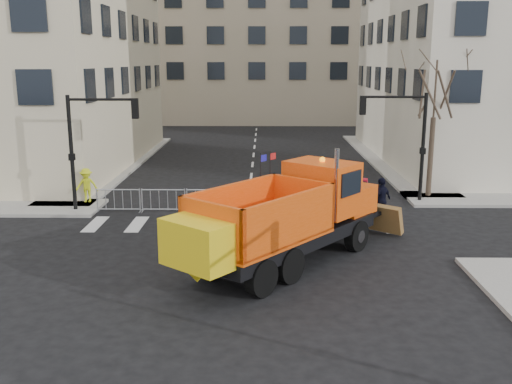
{
  "coord_description": "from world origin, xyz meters",
  "views": [
    {
      "loc": [
        0.76,
        -18.05,
        6.92
      ],
      "look_at": [
        0.48,
        2.5,
        2.15
      ],
      "focal_mm": 40.0,
      "sensor_mm": 36.0,
      "label": 1
    }
  ],
  "objects_px": {
    "cop_b": "(348,204)",
    "worker": "(87,185)",
    "plow_truck": "(284,215)",
    "cop_c": "(381,200)",
    "cop_a": "(346,211)",
    "newspaper_box": "(362,190)"
  },
  "relations": [
    {
      "from": "plow_truck",
      "to": "cop_c",
      "type": "height_order",
      "value": "plow_truck"
    },
    {
      "from": "cop_b",
      "to": "cop_c",
      "type": "height_order",
      "value": "cop_c"
    },
    {
      "from": "cop_c",
      "to": "newspaper_box",
      "type": "bearing_deg",
      "value": -128.07
    },
    {
      "from": "cop_a",
      "to": "cop_b",
      "type": "relative_size",
      "value": 1.0
    },
    {
      "from": "cop_a",
      "to": "plow_truck",
      "type": "bearing_deg",
      "value": 56.52
    },
    {
      "from": "cop_b",
      "to": "newspaper_box",
      "type": "distance_m",
      "value": 4.19
    },
    {
      "from": "plow_truck",
      "to": "worker",
      "type": "height_order",
      "value": "plow_truck"
    },
    {
      "from": "cop_a",
      "to": "cop_b",
      "type": "distance_m",
      "value": 1.24
    },
    {
      "from": "worker",
      "to": "cop_c",
      "type": "bearing_deg",
      "value": -16.05
    },
    {
      "from": "worker",
      "to": "plow_truck",
      "type": "bearing_deg",
      "value": -45.87
    },
    {
      "from": "cop_a",
      "to": "worker",
      "type": "relative_size",
      "value": 1.18
    },
    {
      "from": "plow_truck",
      "to": "cop_c",
      "type": "relative_size",
      "value": 4.88
    },
    {
      "from": "newspaper_box",
      "to": "cop_a",
      "type": "bearing_deg",
      "value": -91.83
    },
    {
      "from": "cop_b",
      "to": "worker",
      "type": "bearing_deg",
      "value": -18.47
    },
    {
      "from": "cop_c",
      "to": "newspaper_box",
      "type": "xyz_separation_m",
      "value": [
        -0.25,
        3.34,
        -0.3
      ]
    },
    {
      "from": "cop_c",
      "to": "cop_a",
      "type": "bearing_deg",
      "value": 3.51
    },
    {
      "from": "worker",
      "to": "cop_b",
      "type": "bearing_deg",
      "value": -20.31
    },
    {
      "from": "plow_truck",
      "to": "cop_c",
      "type": "xyz_separation_m",
      "value": [
        4.41,
        5.4,
        -0.79
      ]
    },
    {
      "from": "cop_c",
      "to": "worker",
      "type": "relative_size",
      "value": 1.19
    },
    {
      "from": "cop_b",
      "to": "cop_c",
      "type": "xyz_separation_m",
      "value": [
        1.54,
        0.64,
        0.02
      ]
    },
    {
      "from": "plow_truck",
      "to": "newspaper_box",
      "type": "height_order",
      "value": "plow_truck"
    },
    {
      "from": "plow_truck",
      "to": "newspaper_box",
      "type": "xyz_separation_m",
      "value": [
        4.16,
        8.73,
        -1.08
      ]
    }
  ]
}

